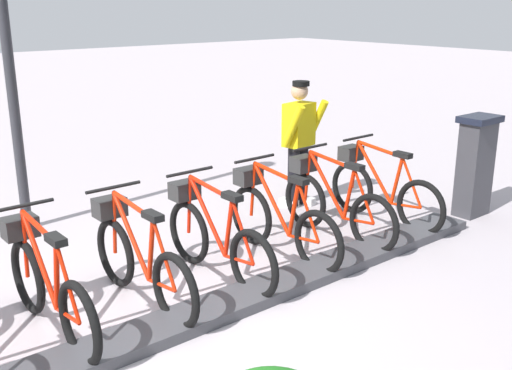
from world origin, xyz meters
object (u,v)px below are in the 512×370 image
(bike_docked_0, at_px, (380,189))
(bike_docked_2, at_px, (278,218))
(payment_kiosk, at_px, (475,164))
(worker_near_rack, at_px, (299,139))
(bike_docked_4, at_px, (138,258))
(bike_docked_3, at_px, (214,236))
(bike_docked_5, at_px, (47,284))
(bike_docked_1, at_px, (333,202))

(bike_docked_0, xyz_separation_m, bike_docked_2, (0.00, 1.67, 0.00))
(payment_kiosk, height_order, worker_near_rack, worker_near_rack)
(payment_kiosk, bearing_deg, bike_docked_4, 82.69)
(bike_docked_4, bearing_deg, bike_docked_3, -90.00)
(bike_docked_4, bearing_deg, payment_kiosk, -97.31)
(payment_kiosk, xyz_separation_m, bike_docked_0, (0.57, 1.12, -0.24))
(payment_kiosk, relative_size, bike_docked_2, 0.74)
(worker_near_rack, bearing_deg, bike_docked_5, 105.99)
(payment_kiosk, distance_m, bike_docked_2, 2.86)
(bike_docked_4, relative_size, worker_near_rack, 1.04)
(bike_docked_1, xyz_separation_m, bike_docked_3, (0.00, 1.67, 0.00))
(bike_docked_3, bearing_deg, bike_docked_0, -90.00)
(bike_docked_3, bearing_deg, bike_docked_5, 90.00)
(payment_kiosk, xyz_separation_m, worker_near_rack, (1.67, 1.47, 0.24))
(bike_docked_2, relative_size, bike_docked_5, 1.00)
(bike_docked_1, height_order, bike_docked_2, same)
(worker_near_rack, bearing_deg, bike_docked_0, -162.33)
(bike_docked_1, distance_m, bike_docked_3, 1.67)
(bike_docked_1, height_order, bike_docked_5, same)
(bike_docked_0, height_order, bike_docked_1, same)
(payment_kiosk, relative_size, bike_docked_3, 0.74)
(bike_docked_3, relative_size, bike_docked_5, 1.00)
(bike_docked_1, distance_m, bike_docked_2, 0.83)
(bike_docked_5, bearing_deg, bike_docked_1, -90.00)
(bike_docked_1, relative_size, bike_docked_5, 1.00)
(bike_docked_2, bearing_deg, worker_near_rack, -50.31)
(payment_kiosk, bearing_deg, bike_docked_3, 81.03)
(bike_docked_5, bearing_deg, worker_near_rack, -74.01)
(payment_kiosk, bearing_deg, bike_docked_1, 73.70)
(bike_docked_3, bearing_deg, worker_near_rack, -63.05)
(bike_docked_0, relative_size, bike_docked_1, 1.00)
(bike_docked_5, bearing_deg, bike_docked_4, -90.00)
(bike_docked_3, bearing_deg, payment_kiosk, -98.97)
(bike_docked_2, relative_size, worker_near_rack, 1.04)
(bike_docked_2, bearing_deg, bike_docked_5, 90.00)
(payment_kiosk, relative_size, bike_docked_0, 0.74)
(worker_near_rack, bearing_deg, bike_docked_4, 110.13)
(payment_kiosk, distance_m, bike_docked_1, 2.05)
(bike_docked_3, distance_m, bike_docked_4, 0.83)
(bike_docked_1, distance_m, bike_docked_5, 3.33)
(bike_docked_5, bearing_deg, payment_kiosk, -96.17)
(bike_docked_1, height_order, worker_near_rack, worker_near_rack)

